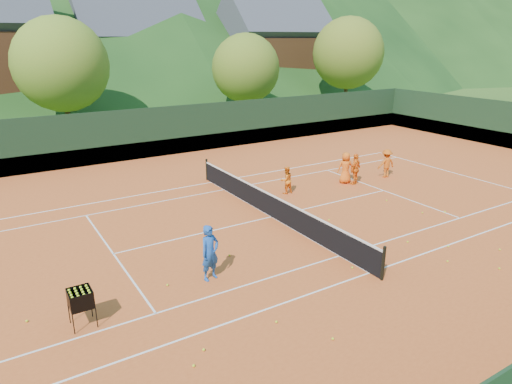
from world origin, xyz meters
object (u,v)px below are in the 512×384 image
student_a (286,180)px  chalet_right (273,54)px  chalet_mid (140,57)px  student_c (345,168)px  student_b (355,169)px  coach (210,253)px  tennis_net (272,205)px  student_d (386,163)px  ball_hopper (80,299)px

student_a → chalet_right: (17.79, 27.87, 4.59)m
chalet_mid → student_c: bearing=-90.6°
chalet_mid → chalet_right: chalet_right is taller
student_a → student_b: size_ratio=0.83×
coach → tennis_net: size_ratio=0.14×
student_b → chalet_right: 32.09m
student_a → student_c: 3.44m
student_a → student_d: (5.93, -0.57, 0.09)m
tennis_net → chalet_right: size_ratio=1.01×
coach → student_c: bearing=13.1°
student_c → tennis_net: student_c is taller
student_b → tennis_net: bearing=-7.4°
student_b → student_c: (-0.29, 0.39, 0.01)m
student_a → tennis_net: bearing=44.6°
student_c → student_a: bearing=19.9°
tennis_net → chalet_mid: bearing=80.0°
ball_hopper → chalet_right: bearing=50.1°
student_c → chalet_right: bearing=-93.2°
coach → student_b: (10.27, 4.71, -0.09)m
student_b → chalet_right: chalet_right is taller
student_d → chalet_right: bearing=-104.3°
chalet_mid → student_a: bearing=-96.8°
student_d → coach: bearing=29.2°
student_a → student_c: size_ratio=0.82×
tennis_net → student_b: bearing=14.2°
student_a → student_d: student_d is taller
student_b → student_d: bearing=159.9°
student_c → student_d: 2.53m
ball_hopper → chalet_mid: size_ratio=0.08×
tennis_net → ball_hopper: tennis_net is taller
ball_hopper → chalet_mid: (14.12, 37.65, 4.22)m
student_d → chalet_mid: 32.79m
ball_hopper → chalet_right: (28.12, 33.65, 4.49)m
student_b → student_d: size_ratio=1.05×
student_d → chalet_right: (11.86, 28.45, 4.50)m
student_d → ball_hopper: 17.08m
coach → student_d: (12.48, 4.77, -0.12)m
student_b → student_c: student_c is taller
ball_hopper → tennis_net: bearing=24.2°
student_b → coach: bearing=3.1°
student_c → coach: bearing=51.0°
student_b → ball_hopper: (-14.06, -5.14, -0.03)m
student_a → ball_hopper: bearing=29.9°
coach → tennis_net: 5.41m
student_c → tennis_net: 5.96m
coach → tennis_net: bearing=22.5°
student_c → ball_hopper: bearing=45.8°
ball_hopper → student_c: bearing=21.9°
coach → chalet_right: bearing=39.7°
student_d → tennis_net: student_d is taller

